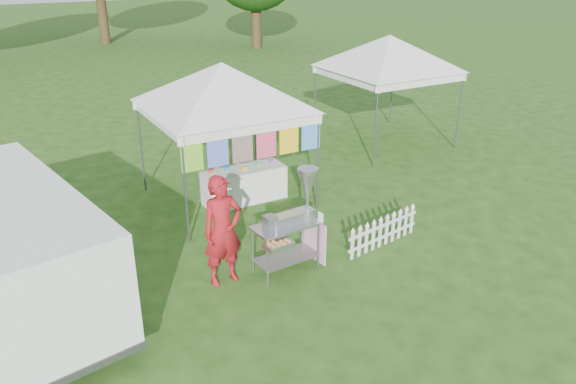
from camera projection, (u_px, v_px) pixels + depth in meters
ground at (311, 272)px, 9.59m from camera, size 120.00×120.00×0.00m
canopy_main at (221, 63)px, 11.20m from camera, size 4.24×4.24×3.45m
canopy_right at (390, 35)px, 14.90m from camera, size 4.24×4.24×3.45m
donut_cart at (295, 213)px, 9.34m from camera, size 1.25×0.94×1.75m
vendor at (223, 231)px, 8.97m from camera, size 0.70×0.47×1.86m
cargo_van at (7, 248)px, 8.21m from camera, size 2.64×4.90×1.93m
picket_fence at (383, 232)px, 10.33m from camera, size 1.78×0.33×0.56m
display_table at (244, 184)px, 12.21m from camera, size 1.80×0.70×0.74m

